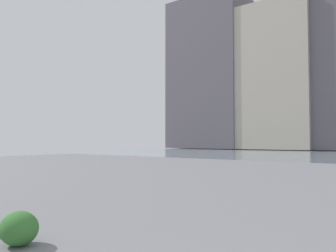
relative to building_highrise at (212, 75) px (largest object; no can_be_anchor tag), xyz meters
The scene contains 3 objects.
building_annex 16.13m from the building_highrise, behind, with size 14.72×13.40×29.26m.
building_highrise is the anchor object (origin of this frame).
shrub_round 75.53m from the building_highrise, 116.99° to the left, with size 0.67×0.60×0.57m.
Camera 1 is at (-0.62, 1.42, 1.74)m, focal length 35.64 mm.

